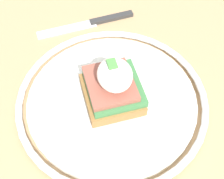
{
  "coord_description": "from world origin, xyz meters",
  "views": [
    {
      "loc": [
        -0.27,
        0.1,
        1.14
      ],
      "look_at": [
        -0.02,
        0.03,
        0.78
      ],
      "focal_mm": 50.0,
      "sensor_mm": 36.0,
      "label": 1
    }
  ],
  "objects": [
    {
      "name": "knife",
      "position": [
        0.15,
        0.02,
        0.75
      ],
      "size": [
        0.02,
        0.18,
        0.01
      ],
      "color": "#2D2D2D",
      "rests_on": "dining_table"
    },
    {
      "name": "plate",
      "position": [
        -0.02,
        0.03,
        0.76
      ],
      "size": [
        0.28,
        0.28,
        0.02
      ],
      "color": "silver",
      "rests_on": "dining_table"
    },
    {
      "name": "sandwich",
      "position": [
        -0.02,
        0.03,
        0.79
      ],
      "size": [
        0.09,
        0.08,
        0.08
      ],
      "color": "olive",
      "rests_on": "plate"
    },
    {
      "name": "dining_table",
      "position": [
        0.0,
        0.0,
        0.61
      ],
      "size": [
        0.86,
        0.71,
        0.75
      ],
      "color": "tan",
      "rests_on": "ground_plane"
    }
  ]
}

